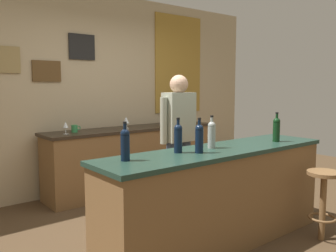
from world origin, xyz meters
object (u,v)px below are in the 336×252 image
object	(u,v)px
bartender	(179,135)
wine_bottle_d	(212,134)
wine_glass_a	(66,125)
coffee_mug	(75,129)
bar_stool	(323,194)
wine_bottle_b	(178,137)
wine_bottle_a	(125,143)
wine_glass_c	(126,120)
wine_glass_b	(127,121)
wine_bottle_c	(199,137)
wine_bottle_e	(276,129)

from	to	relation	value
bartender	wine_bottle_d	xyz separation A→B (m)	(-0.29, -0.81, 0.12)
wine_bottle_d	wine_glass_a	distance (m)	2.00
wine_glass_a	coffee_mug	distance (m)	0.20
bar_stool	wine_bottle_b	distance (m)	1.56
wine_bottle_a	wine_bottle_b	size ratio (longest dim) A/B	1.00
bar_stool	coffee_mug	size ratio (longest dim) A/B	5.44
bar_stool	wine_glass_c	bearing A→B (deg)	101.52
wine_bottle_b	wine_glass_b	size ratio (longest dim) A/B	1.97
wine_bottle_c	wine_bottle_d	world-z (taller)	same
wine_bottle_a	coffee_mug	size ratio (longest dim) A/B	2.45
wine_bottle_c	coffee_mug	distance (m)	2.13
bartender	wine_bottle_b	distance (m)	1.05
wine_bottle_c	wine_glass_b	bearing A→B (deg)	75.25
bartender	wine_glass_a	xyz separation A→B (m)	(-0.89, 1.10, 0.07)
bartender	wine_bottle_c	size ratio (longest dim) A/B	5.29
wine_bottle_e	wine_glass_c	size ratio (longest dim) A/B	1.97
wine_bottle_a	wine_bottle_e	bearing A→B (deg)	-5.58
wine_glass_b	wine_glass_c	bearing A→B (deg)	60.69
bar_stool	coffee_mug	xyz separation A→B (m)	(-1.34, 2.65, 0.49)
wine_glass_c	wine_bottle_d	bearing A→B (deg)	-99.81
wine_glass_c	wine_glass_a	bearing A→B (deg)	-172.22
wine_bottle_a	wine_glass_c	bearing A→B (deg)	57.61
bar_stool	wine_glass_a	xyz separation A→B (m)	(-1.50, 2.54, 0.55)
coffee_mug	wine_bottle_b	bearing A→B (deg)	-88.63
wine_bottle_d	bar_stool	bearing A→B (deg)	-35.18
wine_bottle_b	wine_bottle_c	world-z (taller)	same
coffee_mug	wine_bottle_d	bearing A→B (deg)	-77.65
coffee_mug	wine_bottle_e	bearing A→B (deg)	-60.07
wine_bottle_e	wine_glass_c	distance (m)	2.24
coffee_mug	wine_bottle_a	bearing A→B (deg)	-103.74
wine_bottle_b	wine_glass_c	world-z (taller)	wine_bottle_b
wine_bottle_b	wine_glass_a	world-z (taller)	wine_bottle_b
wine_bottle_a	wine_glass_b	size ratio (longest dim) A/B	1.97
wine_bottle_d	wine_glass_a	size ratio (longest dim) A/B	1.97
bartender	wine_bottle_e	world-z (taller)	bartender
wine_glass_c	coffee_mug	xyz separation A→B (m)	(-0.79, -0.03, -0.06)
bartender	wine_bottle_a	world-z (taller)	bartender
wine_bottle_c	wine_bottle_e	distance (m)	1.06
wine_bottle_b	wine_glass_b	world-z (taller)	wine_bottle_b
bar_stool	wine_bottle_d	size ratio (longest dim) A/B	2.22
wine_bottle_d	wine_glass_c	size ratio (longest dim) A/B	1.97
bar_stool	wine_bottle_b	world-z (taller)	wine_bottle_b
wine_glass_a	bartender	bearing A→B (deg)	-51.02
wine_glass_a	wine_bottle_b	bearing A→B (deg)	-83.60
wine_bottle_b	wine_glass_c	xyz separation A→B (m)	(0.75, 2.02, -0.05)
bar_stool	wine_bottle_e	distance (m)	0.77
coffee_mug	wine_glass_b	bearing A→B (deg)	-10.39
wine_bottle_c	wine_glass_a	world-z (taller)	wine_bottle_c
wine_glass_c	wine_bottle_e	bearing A→B (deg)	-78.36
bar_stool	wine_bottle_c	distance (m)	1.40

